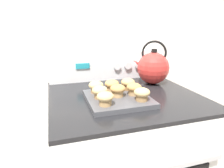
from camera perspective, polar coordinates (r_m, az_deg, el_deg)
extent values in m
cube|color=white|center=(1.33, -2.02, 15.29)|extent=(8.00, 0.05, 2.40)
cube|color=white|center=(1.27, 3.04, -22.43)|extent=(0.76, 0.68, 0.86)
cube|color=black|center=(1.05, 3.41, -3.42)|extent=(0.76, 0.68, 0.02)
cube|color=white|center=(1.31, -1.32, 5.24)|extent=(0.74, 0.05, 0.18)
cube|color=teal|center=(1.24, -8.40, 5.11)|extent=(0.08, 0.01, 0.03)
cylinder|color=white|center=(1.29, 1.51, 5.08)|extent=(0.05, 0.02, 0.05)
cylinder|color=white|center=(1.32, 4.59, 5.26)|extent=(0.05, 0.02, 0.05)
cylinder|color=white|center=(1.35, 7.55, 5.41)|extent=(0.05, 0.02, 0.05)
cylinder|color=white|center=(1.38, 10.38, 5.55)|extent=(0.05, 0.02, 0.05)
cube|color=#4C4C51|center=(0.96, 1.65, -4.18)|extent=(0.29, 0.29, 0.02)
cylinder|color=tan|center=(0.85, -1.93, -5.07)|extent=(0.05, 0.05, 0.03)
ellipsoid|color=tan|center=(0.84, -1.95, -3.61)|extent=(0.07, 0.07, 0.04)
cylinder|color=#A37A4C|center=(0.91, 8.49, -3.73)|extent=(0.05, 0.05, 0.03)
ellipsoid|color=tan|center=(0.90, 8.55, -2.36)|extent=(0.07, 0.07, 0.04)
cylinder|color=#A37A4C|center=(0.93, -3.46, -3.15)|extent=(0.05, 0.05, 0.03)
ellipsoid|color=tan|center=(0.92, -3.48, -1.80)|extent=(0.07, 0.07, 0.04)
cylinder|color=tan|center=(0.95, 1.64, -2.65)|extent=(0.05, 0.05, 0.03)
ellipsoid|color=#B2844C|center=(0.94, 1.65, -1.33)|extent=(0.07, 0.07, 0.04)
cylinder|color=tan|center=(0.97, 6.27, -2.18)|extent=(0.05, 0.05, 0.03)
ellipsoid|color=#B2844C|center=(0.97, 6.31, -0.89)|extent=(0.07, 0.07, 0.04)
cylinder|color=#A37A4C|center=(1.00, -4.56, -1.59)|extent=(0.05, 0.05, 0.03)
ellipsoid|color=tan|center=(0.99, -4.59, -0.33)|extent=(0.07, 0.07, 0.04)
cylinder|color=tan|center=(1.02, -0.01, -1.15)|extent=(0.05, 0.05, 0.03)
ellipsoid|color=tan|center=(1.02, -0.01, 0.09)|extent=(0.07, 0.07, 0.04)
cylinder|color=olive|center=(1.05, 4.56, -0.70)|extent=(0.05, 0.05, 0.03)
ellipsoid|color=tan|center=(1.04, 4.59, 0.51)|extent=(0.07, 0.07, 0.04)
sphere|color=red|center=(1.24, 11.67, 4.46)|extent=(0.19, 0.19, 0.19)
cylinder|color=black|center=(1.22, 11.97, 9.35)|extent=(0.03, 0.03, 0.02)
cone|color=red|center=(1.24, 7.63, 5.81)|extent=(0.10, 0.08, 0.07)
torus|color=black|center=(1.22, 11.93, 8.66)|extent=(0.13, 0.09, 0.15)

